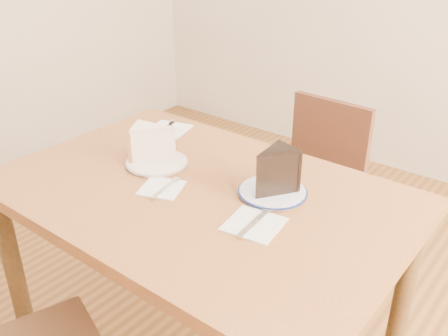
# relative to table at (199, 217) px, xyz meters

# --- Properties ---
(table) EXTENTS (1.20, 0.80, 0.75)m
(table) POSITION_rel_table_xyz_m (0.00, 0.00, 0.00)
(table) COLOR #5A3218
(table) RESTS_ON ground
(chair_far) EXTENTS (0.42, 0.42, 0.82)m
(chair_far) POSITION_rel_table_xyz_m (0.03, 0.65, -0.20)
(chair_far) COLOR black
(chair_far) RESTS_ON ground
(plate_cream) EXTENTS (0.19, 0.19, 0.01)m
(plate_cream) POSITION_rel_table_xyz_m (-0.21, 0.04, 0.10)
(plate_cream) COLOR silver
(plate_cream) RESTS_ON table
(plate_navy) EXTENTS (0.19, 0.19, 0.01)m
(plate_navy) POSITION_rel_table_xyz_m (0.18, 0.11, 0.10)
(plate_navy) COLOR white
(plate_navy) RESTS_ON table
(carrot_cake) EXTENTS (0.16, 0.15, 0.10)m
(carrot_cake) POSITION_rel_table_xyz_m (-0.23, 0.05, 0.16)
(carrot_cake) COLOR white
(carrot_cake) RESTS_ON plate_cream
(chocolate_cake) EXTENTS (0.11, 0.14, 0.12)m
(chocolate_cake) POSITION_rel_table_xyz_m (0.19, 0.10, 0.17)
(chocolate_cake) COLOR black
(chocolate_cake) RESTS_ON plate_navy
(napkin_cream) EXTENTS (0.15, 0.15, 0.00)m
(napkin_cream) POSITION_rel_table_xyz_m (-0.09, -0.07, 0.10)
(napkin_cream) COLOR white
(napkin_cream) RESTS_ON table
(napkin_navy) EXTENTS (0.16, 0.16, 0.00)m
(napkin_navy) POSITION_rel_table_xyz_m (0.24, -0.06, 0.10)
(napkin_navy) COLOR white
(napkin_navy) RESTS_ON table
(napkin_spare) EXTENTS (0.17, 0.17, 0.00)m
(napkin_spare) POSITION_rel_table_xyz_m (-0.38, 0.27, 0.10)
(napkin_spare) COLOR white
(napkin_spare) RESTS_ON table
(fork_cream) EXTENTS (0.04, 0.14, 0.00)m
(fork_cream) POSITION_rel_table_xyz_m (-0.07, -0.07, 0.10)
(fork_cream) COLOR silver
(fork_cream) RESTS_ON napkin_cream
(knife_navy) EXTENTS (0.03, 0.17, 0.00)m
(knife_navy) POSITION_rel_table_xyz_m (0.24, -0.05, 0.10)
(knife_navy) COLOR silver
(knife_navy) RESTS_ON napkin_navy
(fork_spare) EXTENTS (0.10, 0.12, 0.00)m
(fork_spare) POSITION_rel_table_xyz_m (-0.39, 0.29, 0.10)
(fork_spare) COLOR silver
(fork_spare) RESTS_ON napkin_spare
(knife_spare) EXTENTS (0.06, 0.16, 0.00)m
(knife_spare) POSITION_rel_table_xyz_m (-0.39, 0.25, 0.10)
(knife_spare) COLOR silver
(knife_spare) RESTS_ON napkin_spare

